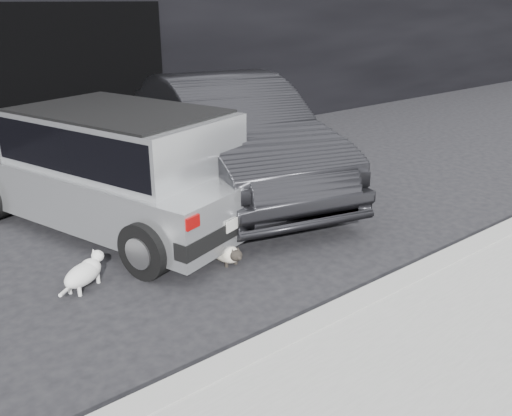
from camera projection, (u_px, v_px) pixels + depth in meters
ground at (109, 250)px, 6.09m from camera, size 80.00×80.00×0.00m
building_facade at (10, 7)px, 10.15m from camera, size 34.00×4.00×5.00m
garage_opening at (57, 84)px, 9.11m from camera, size 4.00×0.10×2.60m
curb at (341, 313)px, 4.75m from camera, size 18.00×0.25×0.12m
sidewalk at (464, 385)px, 3.88m from camera, size 18.00×2.20×0.11m
silver_hatchback at (116, 162)px, 6.56m from camera, size 2.84×4.26×1.45m
second_car at (229, 134)px, 7.87m from camera, size 2.87×5.16×1.61m
cat_siamese at (226, 253)px, 5.77m from camera, size 0.26×0.70×0.24m
cat_white at (85, 272)px, 5.26m from camera, size 0.61×0.45×0.33m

